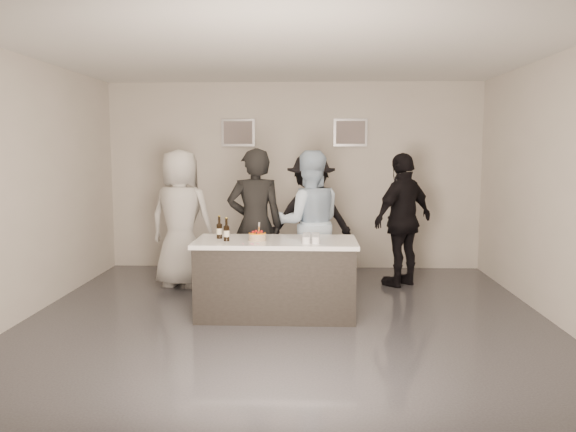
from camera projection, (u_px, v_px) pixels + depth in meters
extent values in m
plane|color=#3D3D42|center=(286.00, 323.00, 6.30)|extent=(6.00, 6.00, 0.00)
plane|color=white|center=(286.00, 48.00, 5.94)|extent=(6.00, 6.00, 0.00)
cube|color=beige|center=(294.00, 176.00, 9.09)|extent=(6.00, 0.04, 3.00)
cube|color=beige|center=(263.00, 229.00, 3.14)|extent=(6.00, 0.04, 3.00)
cube|color=beige|center=(17.00, 189.00, 6.23)|extent=(0.04, 6.00, 3.00)
cube|color=beige|center=(566.00, 190.00, 6.00)|extent=(0.04, 6.00, 3.00)
cube|color=#B2B2B7|center=(238.00, 133.00, 9.01)|extent=(0.54, 0.04, 0.44)
cube|color=#B2B2B7|center=(350.00, 133.00, 8.94)|extent=(0.54, 0.04, 0.44)
cube|color=white|center=(276.00, 278.00, 6.52)|extent=(1.86, 0.86, 0.90)
cylinder|color=orange|center=(257.00, 237.00, 6.42)|extent=(0.20, 0.20, 0.08)
cylinder|color=black|center=(219.00, 227.00, 6.55)|extent=(0.07, 0.07, 0.26)
cylinder|color=black|center=(226.00, 230.00, 6.37)|extent=(0.07, 0.07, 0.26)
cube|color=gold|center=(311.00, 238.00, 6.35)|extent=(0.19, 0.40, 0.08)
cube|color=pink|center=(250.00, 244.00, 6.17)|extent=(0.24, 0.08, 0.01)
imported|color=black|center=(255.00, 225.00, 7.18)|extent=(0.78, 0.58, 1.95)
imported|color=silver|center=(309.00, 223.00, 7.44)|extent=(1.02, 0.85, 1.92)
imported|color=silver|center=(181.00, 219.00, 7.85)|extent=(1.06, 0.81, 1.94)
imported|color=black|center=(403.00, 220.00, 7.93)|extent=(1.14, 1.07, 1.89)
imported|color=black|center=(311.00, 218.00, 8.23)|extent=(1.25, 0.77, 1.87)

